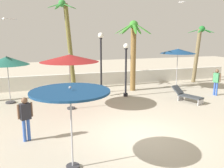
{
  "coord_description": "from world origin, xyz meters",
  "views": [
    {
      "loc": [
        -3.85,
        -8.06,
        3.87
      ],
      "look_at": [
        0.0,
        3.38,
        1.4
      ],
      "focal_mm": 38.88,
      "sensor_mm": 36.0,
      "label": 1
    }
  ],
  "objects_px": {
    "lamp_post_0": "(101,56)",
    "guest_3": "(216,80)",
    "lamp_post_1": "(126,66)",
    "seagull_0": "(4,19)",
    "patio_umbrella_2": "(70,95)",
    "palm_tree_2": "(198,48)",
    "seagull_1": "(182,2)",
    "palm_tree_3": "(68,37)",
    "lounge_chair_0": "(187,95)",
    "patio_umbrella_0": "(69,58)",
    "guest_1": "(25,115)",
    "palm_tree_1": "(133,48)",
    "patio_umbrella_1": "(178,51)",
    "patio_umbrella_3": "(7,61)"
  },
  "relations": [
    {
      "from": "patio_umbrella_1",
      "to": "guest_3",
      "type": "height_order",
      "value": "patio_umbrella_1"
    },
    {
      "from": "patio_umbrella_2",
      "to": "lamp_post_0",
      "type": "relative_size",
      "value": 0.62
    },
    {
      "from": "guest_3",
      "to": "patio_umbrella_2",
      "type": "bearing_deg",
      "value": -150.57
    },
    {
      "from": "lamp_post_0",
      "to": "guest_3",
      "type": "bearing_deg",
      "value": -24.39
    },
    {
      "from": "lamp_post_0",
      "to": "lounge_chair_0",
      "type": "relative_size",
      "value": 2.05
    },
    {
      "from": "patio_umbrella_0",
      "to": "seagull_1",
      "type": "height_order",
      "value": "seagull_1"
    },
    {
      "from": "patio_umbrella_1",
      "to": "palm_tree_2",
      "type": "xyz_separation_m",
      "value": [
        3.11,
        1.82,
        0.11
      ]
    },
    {
      "from": "palm_tree_2",
      "to": "guest_1",
      "type": "height_order",
      "value": "palm_tree_2"
    },
    {
      "from": "palm_tree_1",
      "to": "patio_umbrella_1",
      "type": "bearing_deg",
      "value": -11.56
    },
    {
      "from": "patio_umbrella_2",
      "to": "palm_tree_2",
      "type": "relative_size",
      "value": 0.54
    },
    {
      "from": "patio_umbrella_2",
      "to": "palm_tree_2",
      "type": "xyz_separation_m",
      "value": [
        11.96,
        9.98,
        0.6
      ]
    },
    {
      "from": "palm_tree_1",
      "to": "patio_umbrella_3",
      "type": "bearing_deg",
      "value": -174.81
    },
    {
      "from": "lounge_chair_0",
      "to": "guest_1",
      "type": "relative_size",
      "value": 1.18
    },
    {
      "from": "patio_umbrella_1",
      "to": "palm_tree_1",
      "type": "height_order",
      "value": "palm_tree_1"
    },
    {
      "from": "lamp_post_1",
      "to": "lounge_chair_0",
      "type": "height_order",
      "value": "lamp_post_1"
    },
    {
      "from": "lamp_post_1",
      "to": "seagull_0",
      "type": "xyz_separation_m",
      "value": [
        -6.83,
        0.41,
        2.75
      ]
    },
    {
      "from": "patio_umbrella_1",
      "to": "patio_umbrella_3",
      "type": "relative_size",
      "value": 1.08
    },
    {
      "from": "seagull_1",
      "to": "patio_umbrella_1",
      "type": "bearing_deg",
      "value": -125.42
    },
    {
      "from": "seagull_0",
      "to": "palm_tree_1",
      "type": "bearing_deg",
      "value": 7.11
    },
    {
      "from": "patio_umbrella_0",
      "to": "patio_umbrella_1",
      "type": "relative_size",
      "value": 1.02
    },
    {
      "from": "patio_umbrella_2",
      "to": "seagull_0",
      "type": "bearing_deg",
      "value": 105.73
    },
    {
      "from": "patio_umbrella_2",
      "to": "lamp_post_0",
      "type": "distance_m",
      "value": 9.51
    },
    {
      "from": "patio_umbrella_3",
      "to": "lamp_post_1",
      "type": "distance_m",
      "value": 6.92
    },
    {
      "from": "patio_umbrella_3",
      "to": "lounge_chair_0",
      "type": "relative_size",
      "value": 1.39
    },
    {
      "from": "lounge_chair_0",
      "to": "lamp_post_1",
      "type": "bearing_deg",
      "value": 141.64
    },
    {
      "from": "patio_umbrella_2",
      "to": "palm_tree_1",
      "type": "height_order",
      "value": "palm_tree_1"
    },
    {
      "from": "palm_tree_2",
      "to": "seagull_1",
      "type": "bearing_deg",
      "value": 150.81
    },
    {
      "from": "lamp_post_0",
      "to": "patio_umbrella_2",
      "type": "bearing_deg",
      "value": -111.22
    },
    {
      "from": "patio_umbrella_0",
      "to": "lounge_chair_0",
      "type": "relative_size",
      "value": 1.53
    },
    {
      "from": "palm_tree_3",
      "to": "lounge_chair_0",
      "type": "xyz_separation_m",
      "value": [
        6.0,
        -5.45,
        -3.3
      ]
    },
    {
      "from": "palm_tree_2",
      "to": "seagull_1",
      "type": "height_order",
      "value": "seagull_1"
    },
    {
      "from": "palm_tree_2",
      "to": "lamp_post_1",
      "type": "height_order",
      "value": "palm_tree_2"
    },
    {
      "from": "palm_tree_2",
      "to": "guest_3",
      "type": "relative_size",
      "value": 2.69
    },
    {
      "from": "lamp_post_1",
      "to": "guest_3",
      "type": "distance_m",
      "value": 5.91
    },
    {
      "from": "patio_umbrella_2",
      "to": "lounge_chair_0",
      "type": "height_order",
      "value": "patio_umbrella_2"
    },
    {
      "from": "palm_tree_1",
      "to": "palm_tree_2",
      "type": "xyz_separation_m",
      "value": [
        6.24,
        1.18,
        -0.19
      ]
    },
    {
      "from": "guest_1",
      "to": "seagull_0",
      "type": "relative_size",
      "value": 1.27
    },
    {
      "from": "patio_umbrella_3",
      "to": "guest_1",
      "type": "bearing_deg",
      "value": -80.57
    },
    {
      "from": "lamp_post_0",
      "to": "lounge_chair_0",
      "type": "distance_m",
      "value": 5.96
    },
    {
      "from": "patio_umbrella_0",
      "to": "palm_tree_1",
      "type": "distance_m",
      "value": 5.68
    },
    {
      "from": "palm_tree_1",
      "to": "guest_1",
      "type": "distance_m",
      "value": 9.7
    },
    {
      "from": "palm_tree_3",
      "to": "guest_3",
      "type": "xyz_separation_m",
      "value": [
        8.68,
        -4.75,
        -2.67
      ]
    },
    {
      "from": "lamp_post_1",
      "to": "seagull_0",
      "type": "relative_size",
      "value": 2.56
    },
    {
      "from": "seagull_0",
      "to": "lamp_post_1",
      "type": "bearing_deg",
      "value": -3.4
    },
    {
      "from": "lamp_post_0",
      "to": "lamp_post_1",
      "type": "distance_m",
      "value": 1.95
    },
    {
      "from": "palm_tree_2",
      "to": "seagull_0",
      "type": "xyz_separation_m",
      "value": [
        -14.16,
        -2.17,
        1.88
      ]
    },
    {
      "from": "patio_umbrella_2",
      "to": "palm_tree_3",
      "type": "xyz_separation_m",
      "value": [
        1.57,
        10.53,
        1.49
      ]
    },
    {
      "from": "palm_tree_1",
      "to": "palm_tree_3",
      "type": "xyz_separation_m",
      "value": [
        -4.16,
        1.73,
        0.7
      ]
    },
    {
      "from": "guest_3",
      "to": "seagull_0",
      "type": "xyz_separation_m",
      "value": [
        -12.44,
        2.03,
        3.66
      ]
    },
    {
      "from": "patio_umbrella_3",
      "to": "lounge_chair_0",
      "type": "xyz_separation_m",
      "value": [
        9.8,
        -2.99,
        -2.03
      ]
    }
  ]
}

